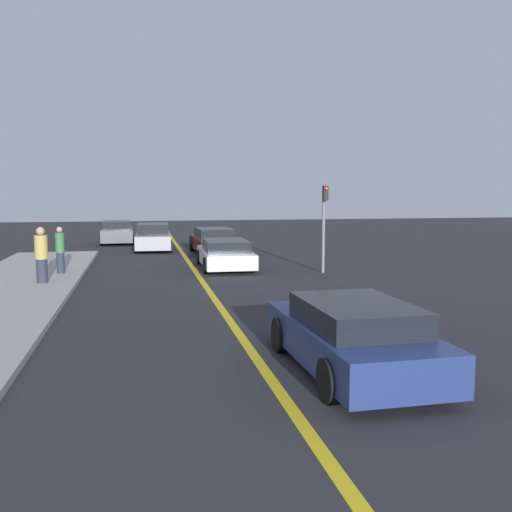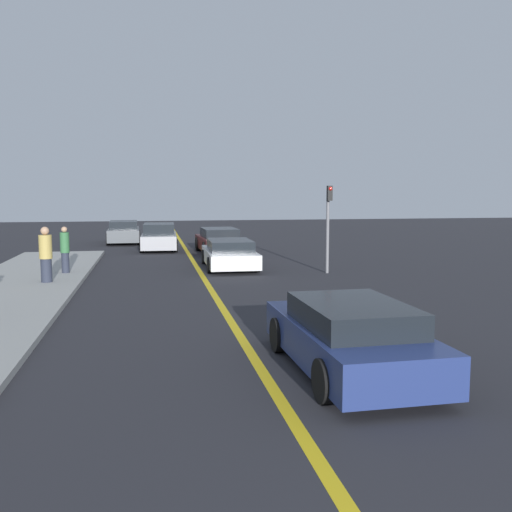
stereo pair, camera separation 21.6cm
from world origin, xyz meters
name	(u,v)px [view 1 (the left image)]	position (x,y,z in m)	size (l,w,h in m)	color
road_center_line	(203,283)	(0.00, 18.00, 0.00)	(0.20, 60.00, 0.01)	gold
car_near_right_lane	(352,336)	(1.45, 8.11, 0.61)	(2.04, 4.43, 1.23)	navy
car_ahead_center	(225,254)	(1.27, 21.60, 0.56)	(2.06, 4.60, 1.15)	silver
car_far_distant	(214,241)	(1.52, 27.17, 0.62)	(2.11, 4.54, 1.26)	maroon
car_parked_left_lot	(153,237)	(-1.38, 29.33, 0.67)	(1.99, 4.42, 1.40)	#9E9EA3
car_oncoming_far	(117,232)	(-3.38, 33.72, 0.65)	(1.99, 4.34, 1.33)	#4C5156
pedestrian_far_standing	(41,255)	(-5.15, 18.24, 1.03)	(0.41, 0.41, 1.79)	#282D3D
pedestrian_by_sign	(60,250)	(-4.85, 20.35, 0.98)	(0.32, 0.32, 1.66)	#282D3D
traffic_light	(324,218)	(4.69, 19.48, 2.05)	(0.18, 0.40, 3.26)	slate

